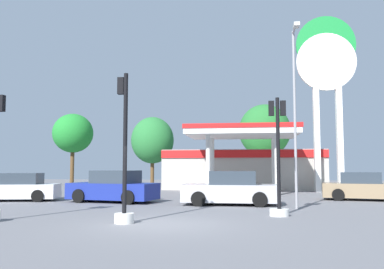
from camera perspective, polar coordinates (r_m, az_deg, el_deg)
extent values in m
plane|color=slate|center=(13.08, -4.55, -12.63)|extent=(90.00, 90.00, 0.00)
cube|color=#ADA89E|center=(34.21, 7.30, -4.98)|extent=(12.90, 5.51, 3.21)
cube|color=red|center=(31.42, 7.23, -2.73)|extent=(12.90, 0.12, 0.60)
cube|color=white|center=(28.41, 7.14, 0.08)|extent=(7.53, 5.68, 0.35)
cube|color=red|center=(28.44, 7.13, 0.73)|extent=(7.63, 5.78, 0.30)
cylinder|color=silver|center=(26.87, 2.32, -4.30)|extent=(0.32, 0.32, 3.97)
cylinder|color=silver|center=(26.82, 11.99, -4.20)|extent=(0.32, 0.32, 3.97)
cylinder|color=silver|center=(29.98, 2.89, -4.33)|extent=(0.32, 0.32, 3.97)
cylinder|color=silver|center=(29.94, 11.55, -4.25)|extent=(0.32, 0.32, 3.97)
cube|color=#4C4C51|center=(28.34, 7.22, -7.19)|extent=(0.90, 0.60, 1.10)
cube|color=white|center=(31.23, 17.30, 0.23)|extent=(0.40, 0.56, 8.74)
cube|color=white|center=(31.54, 20.23, 0.26)|extent=(0.40, 0.56, 8.74)
cylinder|color=white|center=(32.26, 18.52, 9.77)|extent=(4.38, 0.22, 4.38)
cylinder|color=#198C38|center=(32.62, 18.45, 12.00)|extent=(4.38, 0.22, 4.38)
cube|color=white|center=(32.48, 18.47, 10.87)|extent=(4.03, 0.08, 0.79)
cylinder|color=black|center=(18.88, 0.91, -9.13)|extent=(0.69, 0.24, 0.69)
cylinder|color=black|center=(20.72, 1.54, -8.73)|extent=(0.69, 0.24, 0.69)
cylinder|color=black|center=(18.75, 9.61, -9.10)|extent=(0.69, 0.24, 0.69)
cylinder|color=black|center=(20.61, 9.45, -8.69)|extent=(0.69, 0.24, 0.69)
cube|color=#B2B2BA|center=(19.67, 5.37, -8.27)|extent=(4.55, 1.91, 0.82)
cube|color=#2D3842|center=(19.64, 5.83, -6.18)|extent=(2.17, 1.69, 0.69)
cube|color=black|center=(19.90, -1.13, -8.59)|extent=(0.13, 1.81, 0.26)
cylinder|color=black|center=(25.08, 20.03, -7.79)|extent=(0.69, 0.35, 0.65)
cylinder|color=black|center=(23.33, 20.06, -8.04)|extent=(0.69, 0.35, 0.65)
cube|color=#8C7556|center=(24.24, 23.20, -7.31)|extent=(4.57, 2.64, 0.78)
cube|color=#2D3842|center=(24.20, 22.78, -5.73)|extent=(2.33, 1.98, 0.65)
cylinder|color=black|center=(25.13, -25.63, -7.63)|extent=(0.67, 0.35, 0.64)
cylinder|color=black|center=(22.67, -21.08, -8.14)|extent=(0.67, 0.35, 0.64)
cylinder|color=black|center=(24.31, -19.89, -7.92)|extent=(0.67, 0.35, 0.64)
cube|color=silver|center=(23.87, -23.46, -7.38)|extent=(4.45, 2.57, 0.76)
cube|color=#2D3842|center=(23.80, -23.07, -5.82)|extent=(2.27, 1.93, 0.64)
cylinder|color=black|center=(21.52, -15.76, -8.40)|extent=(0.73, 0.38, 0.70)
cylinder|color=black|center=(23.08, -13.05, -8.19)|extent=(0.73, 0.38, 0.70)
cylinder|color=black|center=(20.03, -9.04, -8.81)|extent=(0.73, 0.38, 0.70)
cylinder|color=black|center=(21.69, -6.65, -8.51)|extent=(0.73, 0.38, 0.70)
cube|color=navy|center=(21.53, -11.18, -7.88)|extent=(4.87, 2.81, 0.83)
cube|color=#2D3842|center=(21.41, -10.77, -5.98)|extent=(2.48, 2.11, 0.70)
cube|color=black|center=(22.76, -16.10, -7.91)|extent=(0.50, 1.81, 0.26)
cylinder|color=silver|center=(13.45, -9.62, -11.66)|extent=(0.63, 0.63, 0.33)
cylinder|color=black|center=(13.38, -9.48, -1.11)|extent=(0.14, 0.14, 4.61)
cube|color=black|center=(13.84, -10.05, 6.81)|extent=(0.21, 0.20, 0.57)
sphere|color=red|center=(13.99, -9.88, 7.43)|extent=(0.15, 0.15, 0.15)
sphere|color=#D89E0C|center=(13.96, -9.89, 6.71)|extent=(0.15, 0.15, 0.15)
sphere|color=green|center=(13.92, -9.90, 5.98)|extent=(0.15, 0.15, 0.15)
cylinder|color=silver|center=(15.55, 12.30, -10.77)|extent=(0.72, 0.72, 0.27)
cylinder|color=black|center=(15.47, 12.15, -2.53)|extent=(0.14, 0.14, 4.19)
cube|color=black|center=(15.76, 11.20, 3.66)|extent=(0.21, 0.20, 0.57)
sphere|color=red|center=(15.91, 11.17, 4.24)|extent=(0.15, 0.15, 0.15)
sphere|color=#D89E0C|center=(15.89, 11.18, 3.60)|extent=(0.15, 0.15, 0.15)
sphere|color=green|center=(15.86, 11.19, 2.95)|extent=(0.15, 0.15, 0.15)
cube|color=black|center=(15.80, 12.80, 3.67)|extent=(0.21, 0.20, 0.57)
sphere|color=red|center=(15.94, 12.75, 4.25)|extent=(0.15, 0.15, 0.15)
sphere|color=#D89E0C|center=(15.92, 12.76, 3.61)|extent=(0.15, 0.15, 0.15)
sphere|color=green|center=(15.89, 12.77, 2.96)|extent=(0.15, 0.15, 0.15)
cube|color=black|center=(15.31, -25.48, 4.02)|extent=(0.21, 0.20, 0.57)
sphere|color=red|center=(15.43, -25.20, 4.62)|extent=(0.15, 0.15, 0.15)
sphere|color=#D89E0C|center=(15.41, -25.23, 3.96)|extent=(0.15, 0.15, 0.15)
sphere|color=green|center=(15.38, -25.25, 3.30)|extent=(0.15, 0.15, 0.15)
cylinder|color=brown|center=(42.62, -16.67, -4.39)|extent=(0.39, 0.39, 3.76)
ellipsoid|color=#20802D|center=(42.76, -16.56, 0.18)|extent=(4.07, 4.07, 3.98)
cylinder|color=brown|center=(40.03, -5.67, -5.16)|extent=(0.36, 0.36, 2.91)
ellipsoid|color=#277034|center=(40.11, -5.63, -0.81)|extent=(4.23, 4.23, 4.63)
cylinder|color=brown|center=(36.73, 10.35, -4.78)|extent=(0.27, 0.27, 3.39)
ellipsoid|color=#256C2E|center=(36.88, 10.28, 0.55)|extent=(4.62, 4.62, 4.76)
cylinder|color=gray|center=(18.44, 14.42, 2.24)|extent=(0.12, 0.12, 7.97)
cylinder|color=gray|center=(18.72, 14.39, 14.35)|extent=(0.09, 1.20, 0.09)
cube|color=beige|center=(18.14, 14.61, 14.81)|extent=(0.24, 0.44, 0.16)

